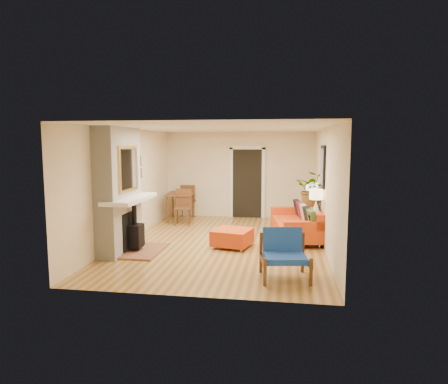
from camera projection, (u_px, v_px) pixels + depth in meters
The scene contains 10 objects.
room_shell at pixel (258, 179), 11.48m from camera, with size 6.50×6.50×6.50m.
fireplace at pixel (120, 193), 8.31m from camera, with size 1.09×1.68×2.60m.
sofa at pixel (299, 223), 9.55m from camera, with size 1.25×2.22×0.83m.
ottoman at pixel (232, 237), 8.76m from camera, with size 0.92×0.92×0.39m.
blue_chair at pixel (284, 251), 6.79m from camera, with size 0.90×0.88×0.82m.
dining_table at pixel (183, 198), 11.73m from camera, with size 0.93×1.87×0.99m.
console_table at pixel (313, 215), 9.49m from camera, with size 0.34×1.85×0.72m.
lamp_near at pixel (316, 198), 8.75m from camera, with size 0.30×0.30×0.54m.
lamp_far at pixel (312, 191), 10.15m from camera, with size 0.30×0.30×0.54m.
houseplant at pixel (313, 189), 9.70m from camera, with size 0.78×0.68×0.87m, color #1E5919.
Camera 1 is at (1.39, -8.82, 2.29)m, focal length 32.00 mm.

